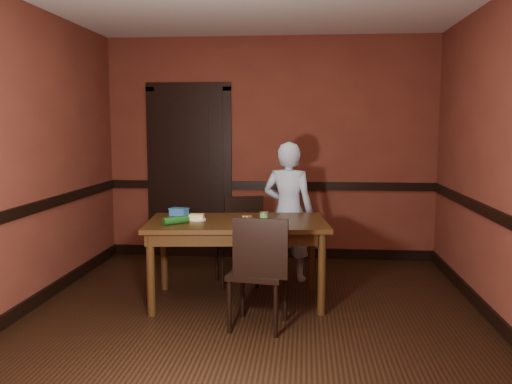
% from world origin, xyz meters
% --- Properties ---
extents(floor, '(4.00, 4.50, 0.01)m').
position_xyz_m(floor, '(0.00, 0.00, 0.00)').
color(floor, black).
rests_on(floor, ground).
extents(wall_back, '(4.00, 0.02, 2.70)m').
position_xyz_m(wall_back, '(0.00, 2.25, 1.35)').
color(wall_back, '#60291D').
rests_on(wall_back, ground).
extents(wall_front, '(4.00, 0.02, 2.70)m').
position_xyz_m(wall_front, '(0.00, -2.25, 1.35)').
color(wall_front, '#60291D').
rests_on(wall_front, ground).
extents(wall_left, '(0.02, 4.50, 2.70)m').
position_xyz_m(wall_left, '(-2.00, 0.00, 1.35)').
color(wall_left, '#60291D').
rests_on(wall_left, ground).
extents(wall_right, '(0.02, 4.50, 2.70)m').
position_xyz_m(wall_right, '(2.00, 0.00, 1.35)').
color(wall_right, '#60291D').
rests_on(wall_right, ground).
extents(dado_back, '(4.00, 0.03, 0.10)m').
position_xyz_m(dado_back, '(0.00, 2.23, 0.90)').
color(dado_back, black).
rests_on(dado_back, ground).
extents(dado_left, '(0.03, 4.50, 0.10)m').
position_xyz_m(dado_left, '(-1.99, 0.00, 0.90)').
color(dado_left, black).
rests_on(dado_left, ground).
extents(dado_right, '(0.03, 4.50, 0.10)m').
position_xyz_m(dado_right, '(1.99, 0.00, 0.90)').
color(dado_right, black).
rests_on(dado_right, ground).
extents(baseboard_back, '(4.00, 0.03, 0.12)m').
position_xyz_m(baseboard_back, '(0.00, 2.23, 0.06)').
color(baseboard_back, black).
rests_on(baseboard_back, ground).
extents(baseboard_left, '(0.03, 4.50, 0.12)m').
position_xyz_m(baseboard_left, '(-1.99, 0.00, 0.06)').
color(baseboard_left, black).
rests_on(baseboard_left, ground).
extents(baseboard_right, '(0.03, 4.50, 0.12)m').
position_xyz_m(baseboard_right, '(1.99, 0.00, 0.06)').
color(baseboard_right, black).
rests_on(baseboard_right, ground).
extents(door, '(1.05, 0.07, 2.20)m').
position_xyz_m(door, '(-1.00, 2.22, 1.09)').
color(door, black).
rests_on(door, ground).
extents(dining_table, '(1.72, 1.09, 0.76)m').
position_xyz_m(dining_table, '(-0.19, 0.51, 0.38)').
color(dining_table, '#321E0C').
rests_on(dining_table, floor).
extents(chair_far, '(0.53, 0.53, 0.89)m').
position_xyz_m(chair_far, '(-0.27, 1.06, 0.45)').
color(chair_far, black).
rests_on(chair_far, floor).
extents(chair_near, '(0.50, 0.50, 0.93)m').
position_xyz_m(chair_near, '(0.06, -0.12, 0.47)').
color(chair_near, black).
rests_on(chair_near, floor).
extents(person, '(0.59, 0.45, 1.47)m').
position_xyz_m(person, '(0.26, 1.28, 0.73)').
color(person, '#ABC8DC').
rests_on(person, floor).
extents(sandwich_plate, '(0.25, 0.25, 0.06)m').
position_xyz_m(sandwich_plate, '(-0.09, 0.42, 0.78)').
color(sandwich_plate, white).
rests_on(sandwich_plate, dining_table).
extents(sauce_jar, '(0.08, 0.08, 0.09)m').
position_xyz_m(sauce_jar, '(0.06, 0.44, 0.81)').
color(sauce_jar, '#4E9A40').
rests_on(sauce_jar, dining_table).
extents(cheese_saucer, '(0.17, 0.17, 0.05)m').
position_xyz_m(cheese_saucer, '(-0.57, 0.51, 0.79)').
color(cheese_saucer, white).
rests_on(cheese_saucer, dining_table).
extents(food_tub, '(0.20, 0.16, 0.07)m').
position_xyz_m(food_tub, '(-0.79, 0.74, 0.80)').
color(food_tub, '#3375C3').
rests_on(food_tub, dining_table).
extents(wrapped_veg, '(0.23, 0.21, 0.07)m').
position_xyz_m(wrapped_veg, '(-0.71, 0.28, 0.80)').
color(wrapped_veg, '#124714').
rests_on(wrapped_veg, dining_table).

